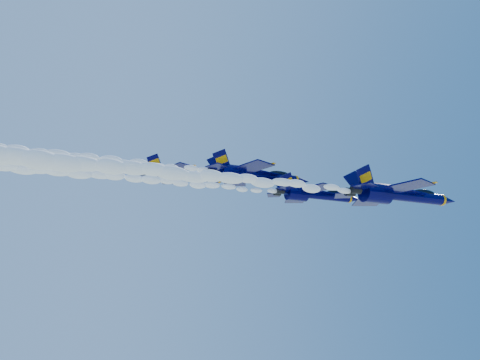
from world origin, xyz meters
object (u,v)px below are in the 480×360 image
object	(u,v)px
jet_third	(253,175)
jet_lead	(397,195)
jet_second	(314,194)
jet_fourth	(183,175)

from	to	relation	value
jet_third	jet_lead	bearing A→B (deg)	-42.76
jet_lead	jet_second	size ratio (longest dim) A/B	1.19
jet_lead	jet_third	bearing A→B (deg)	137.24
jet_lead	jet_second	world-z (taller)	jet_second
jet_lead	jet_second	xyz separation A→B (m)	(-7.02, 12.77, 2.57)
jet_second	jet_fourth	distance (m)	23.46
jet_lead	jet_fourth	xyz separation A→B (m)	(-27.82, 22.79, 6.72)
jet_third	jet_fourth	distance (m)	12.92
jet_lead	jet_third	size ratio (longest dim) A/B	1.04
jet_second	jet_third	xyz separation A→B (m)	(-10.00, 2.97, 3.26)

